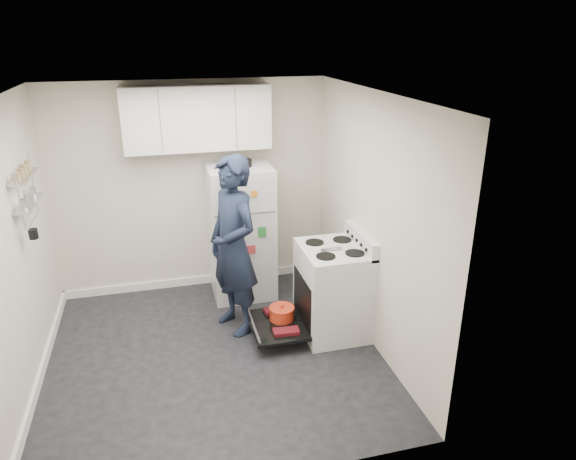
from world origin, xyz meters
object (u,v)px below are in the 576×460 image
object	(u,v)px
electric_range	(332,291)
open_oven_door	(279,320)
person	(233,246)
refrigerator	(241,231)

from	to	relation	value
electric_range	open_oven_door	bearing A→B (deg)	176.70
open_oven_door	person	bearing A→B (deg)	144.98
person	electric_range	bearing A→B (deg)	48.54
electric_range	person	bearing A→B (deg)	161.93
electric_range	open_oven_door	distance (m)	0.63
open_oven_door	person	world-z (taller)	person
open_oven_door	person	distance (m)	0.91
person	open_oven_door	bearing A→B (deg)	31.59
open_oven_door	refrigerator	distance (m)	1.25
electric_range	open_oven_door	size ratio (longest dim) A/B	1.57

